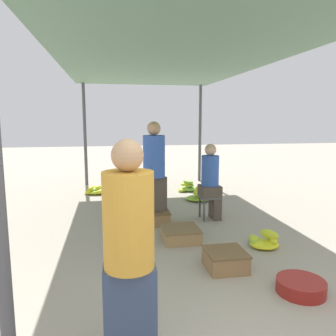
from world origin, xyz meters
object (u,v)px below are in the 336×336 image
at_px(banana_pile_right_0, 264,241).
at_px(crate_near, 225,260).
at_px(banana_pile_left_1, 117,198).
at_px(banana_pile_right_2, 187,187).
at_px(banana_pile_left_2, 96,191).
at_px(vendor_foreground, 129,254).
at_px(banana_pile_left_0, 118,209).
at_px(crate_far, 154,217).
at_px(basin_black, 301,286).
at_px(shopper_walking_mid, 154,171).
at_px(stool, 210,200).
at_px(crate_mid, 180,234).
at_px(vendor_seated, 211,180).
at_px(banana_pile_right_1, 199,196).

relative_size(banana_pile_right_0, crate_near, 0.96).
distance_m(banana_pile_left_1, banana_pile_right_2, 1.86).
distance_m(banana_pile_left_2, banana_pile_right_2, 2.16).
xyz_separation_m(vendor_foreground, banana_pile_right_2, (1.73, 5.47, -0.74)).
xyz_separation_m(banana_pile_left_2, banana_pile_right_2, (2.15, -0.09, 0.02)).
height_order(banana_pile_left_0, crate_far, crate_far).
distance_m(banana_pile_right_0, crate_near, 0.92).
xyz_separation_m(banana_pile_left_1, banana_pile_right_0, (1.90, -2.84, -0.01)).
distance_m(basin_black, shopper_walking_mid, 2.85).
xyz_separation_m(stool, banana_pile_left_2, (-2.01, 2.33, -0.26)).
bearing_deg(crate_far, vendor_foreground, -100.73).
relative_size(banana_pile_left_1, crate_mid, 1.19).
bearing_deg(banana_pile_right_2, banana_pile_right_0, -86.65).
bearing_deg(crate_near, stool, 78.01).
bearing_deg(crate_far, banana_pile_left_0, 126.46).
bearing_deg(banana_pile_right_0, stool, 104.35).
bearing_deg(basin_black, vendor_seated, 93.03).
relative_size(banana_pile_left_0, crate_near, 1.09).
distance_m(stool, basin_black, 2.57).
xyz_separation_m(banana_pile_left_0, shopper_walking_mid, (0.59, -0.76, 0.81)).
height_order(banana_pile_left_2, crate_far, crate_far).
relative_size(basin_black, banana_pile_right_1, 0.83).
height_order(basin_black, banana_pile_right_0, banana_pile_right_0).
height_order(vendor_foreground, crate_near, vendor_foreground).
bearing_deg(crate_mid, stool, 51.97).
xyz_separation_m(banana_pile_left_2, crate_far, (1.02, -2.41, 0.03)).
bearing_deg(vendor_foreground, shopper_walking_mid, 79.10).
xyz_separation_m(vendor_foreground, stool, (1.59, 3.23, -0.50)).
xyz_separation_m(crate_mid, crate_far, (-0.27, 0.85, 0.01)).
distance_m(banana_pile_left_1, crate_near, 3.56).
relative_size(crate_mid, shopper_walking_mid, 0.31).
distance_m(crate_mid, shopper_walking_mid, 1.19).
height_order(basin_black, banana_pile_right_2, banana_pile_right_2).
height_order(banana_pile_right_2, crate_mid, banana_pile_right_2).
xyz_separation_m(vendor_seated, banana_pile_right_0, (0.33, -1.37, -0.60)).
bearing_deg(crate_far, banana_pile_left_1, 109.83).
bearing_deg(crate_near, banana_pile_right_1, 79.69).
bearing_deg(crate_far, crate_near, -72.10).
bearing_deg(vendor_seated, stool, 178.85).
height_order(basin_black, banana_pile_left_0, banana_pile_left_0).
bearing_deg(vendor_foreground, banana_pile_right_0, 43.91).
distance_m(vendor_seated, basin_black, 2.62).
relative_size(crate_mid, crate_far, 1.03).
bearing_deg(banana_pile_right_2, basin_black, -89.81).
distance_m(stool, vendor_seated, 0.35).
xyz_separation_m(banana_pile_right_2, crate_near, (-0.54, -4.14, 0.02)).
bearing_deg(shopper_walking_mid, vendor_seated, 3.51).
relative_size(banana_pile_left_1, banana_pile_right_0, 1.42).
distance_m(vendor_seated, banana_pile_left_1, 2.23).
relative_size(banana_pile_left_2, crate_mid, 1.09).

